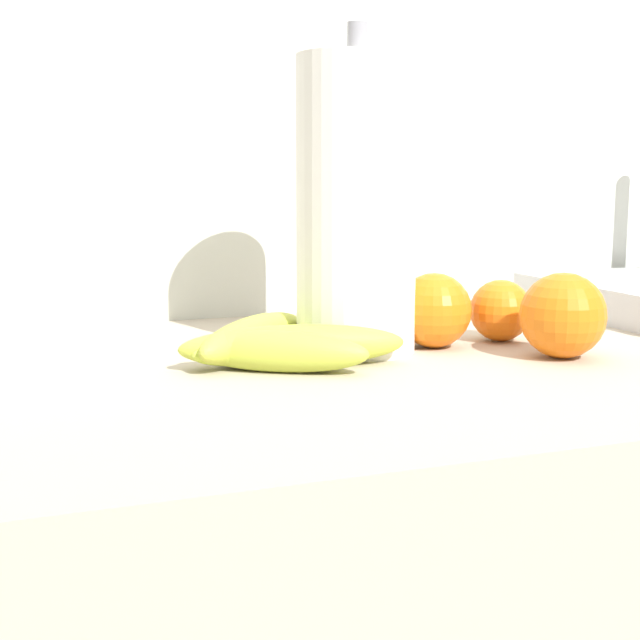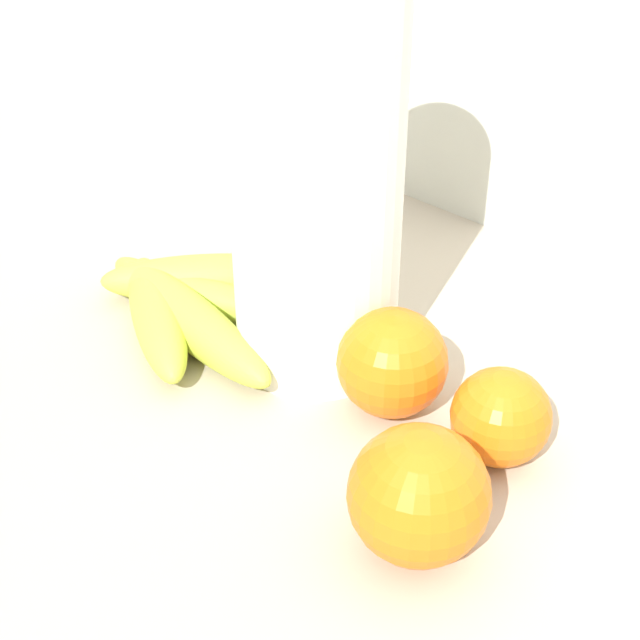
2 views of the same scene
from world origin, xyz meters
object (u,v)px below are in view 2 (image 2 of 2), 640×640
object	(u,v)px
orange_front	(392,363)
banana_bunch	(194,301)
orange_far_right	(419,495)
paper_towel_roll	(316,178)
orange_back_right	(501,417)

from	to	relation	value
orange_front	banana_bunch	bearing A→B (deg)	-173.34
orange_far_right	paper_towel_roll	distance (m)	0.23
paper_towel_roll	orange_front	bearing A→B (deg)	-9.27
banana_bunch	orange_back_right	xyz separation A→B (m)	(0.26, 0.03, 0.01)
orange_back_right	orange_far_right	world-z (taller)	orange_far_right
orange_far_right	paper_towel_roll	xyz separation A→B (m)	(-0.17, 0.10, 0.10)
orange_back_right	paper_towel_roll	world-z (taller)	paper_towel_roll
orange_front	paper_towel_roll	distance (m)	0.14
banana_bunch	orange_front	size ratio (longest dim) A/B	2.80
banana_bunch	orange_back_right	bearing A→B (deg)	6.13
orange_far_right	orange_back_right	bearing A→B (deg)	94.70
orange_far_right	paper_towel_roll	bearing A→B (deg)	148.81
orange_front	orange_far_right	distance (m)	0.13
paper_towel_roll	orange_back_right	bearing A→B (deg)	-2.11
banana_bunch	paper_towel_roll	size ratio (longest dim) A/B	0.67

